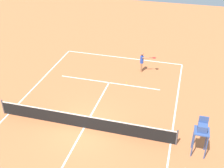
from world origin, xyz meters
TOP-DOWN VIEW (x-y plane):
  - ground_plane at (0.00, 0.00)m, footprint 60.00×60.00m
  - court_lines at (0.00, 0.00)m, footprint 10.81×20.77m
  - tennis_net at (0.00, 0.00)m, footprint 11.41×0.10m
  - player_serving at (-2.16, -8.19)m, footprint 1.32×0.48m
  - tennis_ball at (-1.35, -6.05)m, footprint 0.07×0.07m
  - umpire_chair at (-6.87, 0.34)m, footprint 0.80×0.80m

SIDE VIEW (x-z plane):
  - ground_plane at x=0.00m, z-range 0.00..0.00m
  - court_lines at x=0.00m, z-range 0.00..0.01m
  - tennis_ball at x=-1.35m, z-range 0.00..0.07m
  - tennis_net at x=0.00m, z-range -0.04..1.03m
  - player_serving at x=-2.16m, z-range 0.16..1.88m
  - umpire_chair at x=-6.87m, z-range 0.40..2.81m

